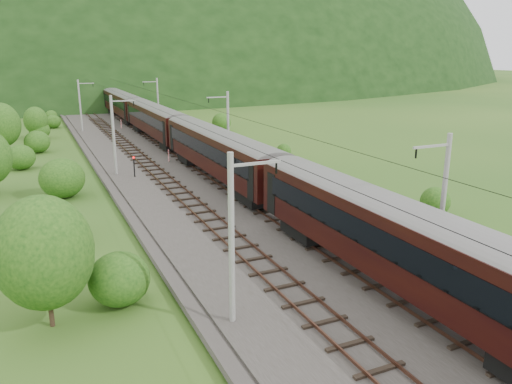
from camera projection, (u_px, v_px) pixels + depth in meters
name	position (u px, v px, depth m)	size (l,w,h in m)	color
ground	(343.00, 300.00, 25.87)	(600.00, 600.00, 0.00)	#255019
railbed	(262.00, 235.00, 34.59)	(14.00, 220.00, 0.30)	#38332D
track_left	(229.00, 237.00, 33.57)	(2.40, 220.00, 0.27)	brown
track_right	(292.00, 227.00, 35.48)	(2.40, 220.00, 0.27)	brown
catenary_left	(114.00, 133.00, 50.23)	(2.54, 192.28, 8.00)	gray
catenary_right	(227.00, 126.00, 55.12)	(2.54, 192.28, 8.00)	gray
overhead_wires	(262.00, 136.00, 32.71)	(4.83, 198.00, 0.03)	black
mountain_main	(53.00, 77.00, 253.60)	(504.00, 360.00, 244.00)	black
train	(182.00, 127.00, 58.43)	(3.33, 160.80, 5.82)	black
hazard_post_near	(121.00, 124.00, 82.05)	(0.15, 0.15, 1.43)	red
hazard_post_far	(169.00, 155.00, 57.05)	(0.15, 0.15, 1.38)	red
signal	(134.00, 165.00, 49.83)	(0.23, 0.23, 2.08)	black
vegetation_left	(24.00, 200.00, 33.88)	(11.95, 147.91, 6.84)	#184311
vegetation_right	(472.00, 224.00, 33.40)	(7.11, 96.99, 3.00)	#184311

